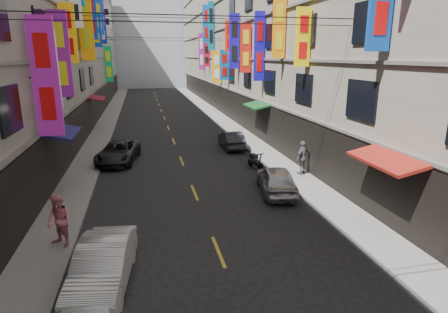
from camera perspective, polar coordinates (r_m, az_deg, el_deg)
name	(u,v)px	position (r m, az deg, el deg)	size (l,w,h in m)	color
sidewalk_left	(103,130)	(36.38, -17.98, 3.90)	(2.00, 90.00, 0.12)	slate
sidewalk_right	(229,125)	(37.15, 0.80, 4.86)	(2.00, 90.00, 0.12)	slate
building_row_left	(18,20)	(36.99, -28.94, 17.70)	(10.14, 90.00, 19.00)	gray
building_row_right	(290,25)	(38.48, 10.08, 19.08)	(10.14, 90.00, 19.00)	#A19987
haze_block	(149,35)	(85.74, -11.34, 17.70)	(18.00, 8.00, 22.00)	#ABB4BF
shop_signage	(166,20)	(28.97, -8.78, 19.84)	(14.00, 55.00, 11.85)	blue
street_awnings	(164,128)	(19.96, -9.09, 4.36)	(13.99, 35.20, 0.41)	#175416
overhead_cables	(177,18)	(23.81, -7.12, 20.16)	(14.00, 38.04, 1.24)	black
lane_markings	(171,134)	(33.35, -8.12, 3.43)	(0.12, 80.20, 0.01)	gold
scooter_far_right	(255,162)	(22.75, 4.79, -0.80)	(0.62, 1.79, 1.14)	black
car_left_mid	(103,265)	(12.00, -17.97, -15.50)	(1.45, 4.16, 1.37)	silver
car_left_far	(118,152)	(25.01, -15.81, 0.65)	(2.19, 4.76, 1.32)	black
car_right_mid	(276,179)	(18.86, 7.96, -3.48)	(1.63, 4.06, 1.38)	#B4B4B9
car_right_far	(232,140)	(27.70, 1.16, 2.55)	(1.36, 3.90, 1.28)	#26252D
pedestrian_lfar	(59,221)	(14.47, -23.83, -8.98)	(0.92, 0.63, 1.89)	#DD757F
pedestrian_rfar	(303,158)	(21.63, 11.90, -0.16)	(1.13, 0.64, 1.93)	#5F5E61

